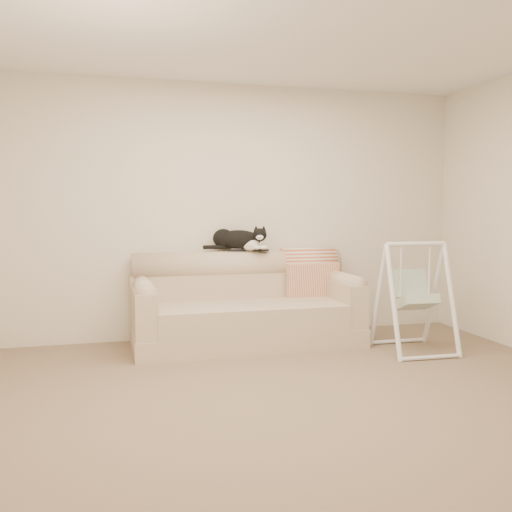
{
  "coord_description": "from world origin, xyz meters",
  "views": [
    {
      "loc": [
        -1.27,
        -3.8,
        1.36
      ],
      "look_at": [
        0.08,
        1.27,
        0.9
      ],
      "focal_mm": 40.0,
      "sensor_mm": 36.0,
      "label": 1
    }
  ],
  "objects_px": {
    "remote_b": "(261,250)",
    "tuxedo_cat": "(238,239)",
    "sofa": "(245,308)",
    "remote_a": "(236,250)",
    "baby_swing": "(414,297)"
  },
  "relations": [
    {
      "from": "sofa",
      "to": "tuxedo_cat",
      "type": "bearing_deg",
      "value": 91.03
    },
    {
      "from": "sofa",
      "to": "baby_swing",
      "type": "relative_size",
      "value": 2.12
    },
    {
      "from": "remote_b",
      "to": "tuxedo_cat",
      "type": "bearing_deg",
      "value": 165.43
    },
    {
      "from": "remote_a",
      "to": "baby_swing",
      "type": "distance_m",
      "value": 1.81
    },
    {
      "from": "tuxedo_cat",
      "to": "sofa",
      "type": "bearing_deg",
      "value": -88.97
    },
    {
      "from": "remote_b",
      "to": "tuxedo_cat",
      "type": "distance_m",
      "value": 0.26
    },
    {
      "from": "sofa",
      "to": "tuxedo_cat",
      "type": "xyz_separation_m",
      "value": [
        -0.0,
        0.27,
        0.67
      ]
    },
    {
      "from": "remote_a",
      "to": "sofa",
      "type": "bearing_deg",
      "value": -82.88
    },
    {
      "from": "remote_a",
      "to": "tuxedo_cat",
      "type": "distance_m",
      "value": 0.11
    },
    {
      "from": "sofa",
      "to": "remote_b",
      "type": "bearing_deg",
      "value": 43.58
    },
    {
      "from": "remote_b",
      "to": "remote_a",
      "type": "bearing_deg",
      "value": 170.36
    },
    {
      "from": "remote_b",
      "to": "tuxedo_cat",
      "type": "relative_size",
      "value": 0.26
    },
    {
      "from": "remote_a",
      "to": "baby_swing",
      "type": "height_order",
      "value": "baby_swing"
    },
    {
      "from": "sofa",
      "to": "remote_a",
      "type": "height_order",
      "value": "remote_a"
    },
    {
      "from": "remote_a",
      "to": "remote_b",
      "type": "distance_m",
      "value": 0.25
    }
  ]
}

